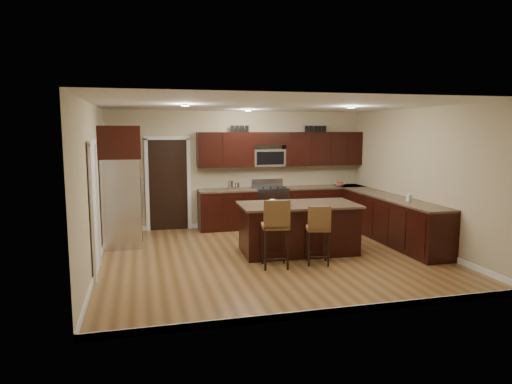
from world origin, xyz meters
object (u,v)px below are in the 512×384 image
object	(u,v)px
stool_left	(276,226)
island	(298,230)
range	(270,207)
stool_mid	(318,228)
refrigerator	(121,185)

from	to	relation	value
stool_left	island	bearing A→B (deg)	59.10
range	stool_mid	world-z (taller)	range
stool_mid	refrigerator	world-z (taller)	refrigerator
range	refrigerator	bearing A→B (deg)	-163.65
stool_left	stool_mid	bearing A→B (deg)	8.89
refrigerator	range	bearing A→B (deg)	16.35
refrigerator	island	bearing A→B (deg)	-22.76
range	stool_left	world-z (taller)	stool_left
stool_left	stool_mid	world-z (taller)	stool_left
range	refrigerator	distance (m)	3.52
stool_left	range	bearing A→B (deg)	83.80
island	range	bearing A→B (deg)	89.59
range	stool_left	bearing A→B (deg)	-104.39
stool_mid	stool_left	bearing A→B (deg)	-164.68
range	island	size ratio (longest dim) A/B	0.50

